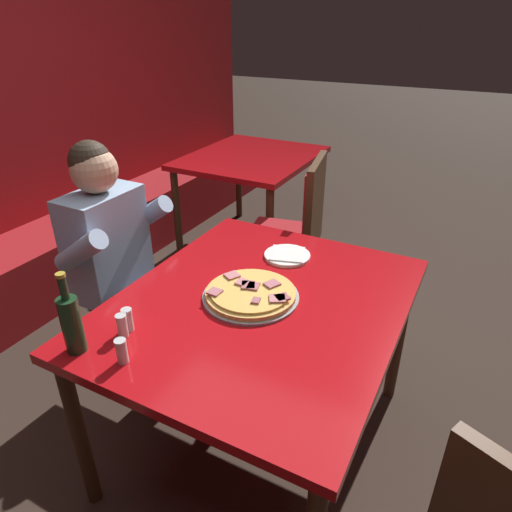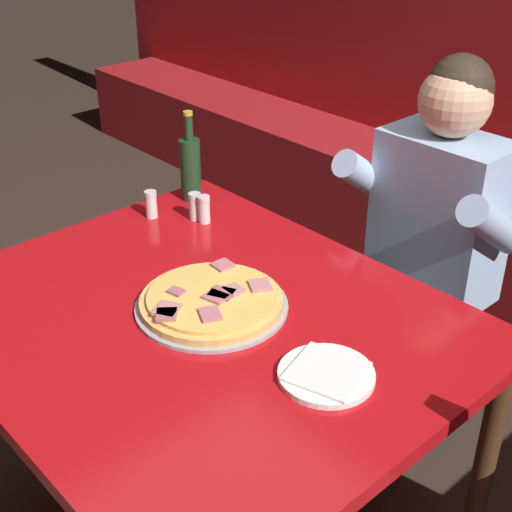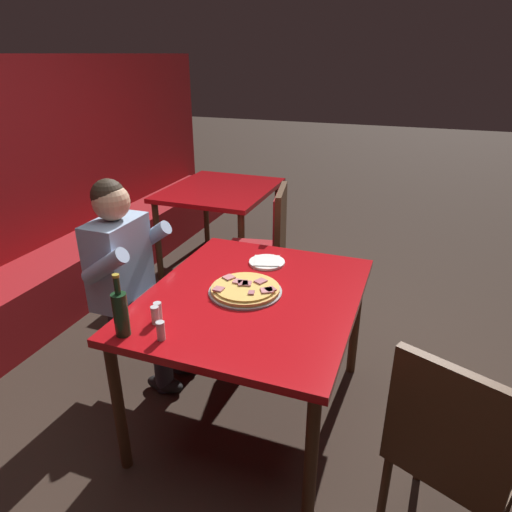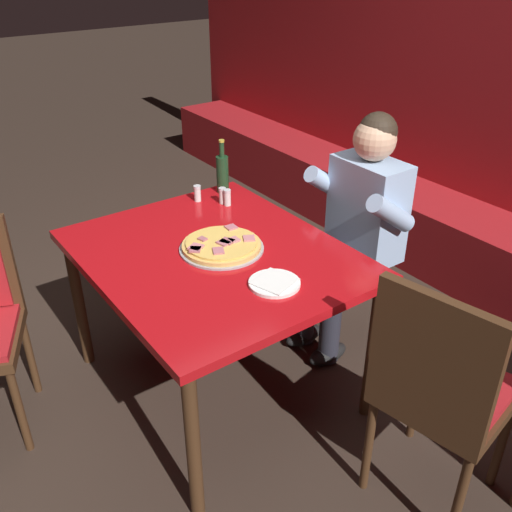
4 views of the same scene
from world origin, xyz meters
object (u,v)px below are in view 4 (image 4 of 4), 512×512
Objects in this scene: plate_white_paper at (274,283)px; beer_bottle at (222,173)px; shaker_black_pepper at (222,196)px; main_dining_table at (214,267)px; shaker_parmesan at (227,198)px; pizza at (221,245)px; diner_seated_blue_shirt at (354,226)px; shaker_oregano at (197,194)px; dining_chair_near_left at (441,384)px.

beer_bottle reaches higher than plate_white_paper.
shaker_black_pepper is at bearing -33.74° from beer_bottle.
plate_white_paper reaches higher than main_dining_table.
plate_white_paper is at bearing -19.73° from shaker_parmesan.
plate_white_paper is at bearing 1.78° from pizza.
plate_white_paper is at bearing -68.59° from diner_seated_blue_shirt.
pizza is at bearing -36.68° from shaker_parmesan.
shaker_oregano reaches higher than main_dining_table.
pizza is 1.80× the size of plate_white_paper.
pizza reaches higher than plate_white_paper.
shaker_oregano is at bearing 160.31° from pizza.
shaker_parmesan is at bearing 178.99° from dining_chair_near_left.
diner_seated_blue_shirt is at bearing 43.11° from shaker_oregano.
shaker_parmesan is at bearing 143.32° from pizza.
shaker_black_pepper is 0.14m from shaker_oregano.
main_dining_table is 3.34× the size of pizza.
beer_bottle is 0.28× the size of dining_chair_near_left.
plate_white_paper is 2.44× the size of shaker_oregano.
diner_seated_blue_shirt is 1.24× the size of dining_chair_near_left.
shaker_parmesan is 1.43m from dining_chair_near_left.
main_dining_table is at bearing -37.30° from shaker_black_pepper.
shaker_oregano is (-0.14, -0.10, 0.00)m from shaker_parmesan.
diner_seated_blue_shirt is 1.07m from dining_chair_near_left.
shaker_black_pepper is (-0.79, 0.26, 0.03)m from plate_white_paper.
shaker_parmesan is 0.67m from diner_seated_blue_shirt.
beer_bottle is at bearing 146.38° from pizza.
shaker_black_pepper is 1.00× the size of shaker_parmesan.
pizza is 1.30× the size of beer_bottle.
dining_chair_near_left reaches higher than plate_white_paper.
main_dining_table is 0.53m from shaker_black_pepper.
shaker_oregano is 0.08× the size of dining_chair_near_left.
beer_bottle reaches higher than shaker_parmesan.
plate_white_paper is 0.16× the size of diner_seated_blue_shirt.
main_dining_table is 14.68× the size of shaker_oregano.
shaker_black_pepper is 0.04m from shaker_parmesan.
dining_chair_near_left is (1.58, -0.10, -0.28)m from beer_bottle.
pizza is (-0.00, 0.04, 0.10)m from main_dining_table.
beer_bottle is 0.17m from shaker_black_pepper.
beer_bottle is at bearing 143.51° from main_dining_table.
shaker_black_pepper is 1.00× the size of shaker_oregano.
main_dining_table is at bearing -23.62° from shaker_oregano.
pizza is at bearing -33.62° from beer_bottle.
shaker_black_pepper reaches higher than pizza.
diner_seated_blue_shirt reaches higher than pizza.
shaker_black_pepper is (-0.41, 0.27, 0.02)m from pizza.
dining_chair_near_left is (0.95, -0.49, -0.10)m from diner_seated_blue_shirt.
diner_seated_blue_shirt is (0.46, 0.47, -0.11)m from shaker_parmesan.
main_dining_table is at bearing -87.77° from pizza.
beer_bottle is at bearing -148.23° from diner_seated_blue_shirt.
shaker_oregano is (-0.10, -0.09, 0.00)m from shaker_black_pepper.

